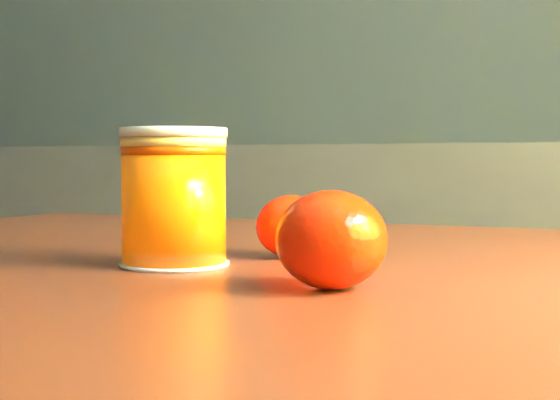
% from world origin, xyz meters
% --- Properties ---
extents(kitchen_counter, '(3.15, 0.60, 0.90)m').
position_xyz_m(kitchen_counter, '(0.00, 1.45, 0.45)').
color(kitchen_counter, '#49494E').
rests_on(kitchen_counter, ground).
extents(table, '(1.06, 0.74, 0.79)m').
position_xyz_m(table, '(0.76, 0.07, 0.69)').
color(table, maroon).
rests_on(table, ground).
extents(juice_glass, '(0.08, 0.08, 0.10)m').
position_xyz_m(juice_glass, '(0.68, 0.02, 0.84)').
color(juice_glass, '#FF6205').
rests_on(juice_glass, table).
extents(orange_front, '(0.08, 0.08, 0.06)m').
position_xyz_m(orange_front, '(0.82, -0.04, 0.82)').
color(orange_front, '#FF2405').
rests_on(orange_front, table).
extents(orange_back, '(0.06, 0.06, 0.05)m').
position_xyz_m(orange_back, '(0.74, 0.09, 0.81)').
color(orange_back, '#FF2405').
rests_on(orange_back, table).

